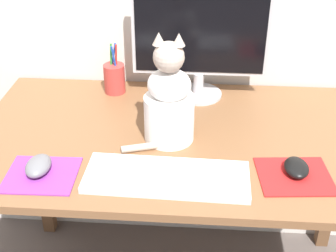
{
  "coord_description": "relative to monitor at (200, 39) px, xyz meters",
  "views": [
    {
      "loc": [
        0.05,
        -1.24,
        1.53
      ],
      "look_at": [
        -0.04,
        -0.12,
        0.86
      ],
      "focal_mm": 50.0,
      "sensor_mm": 36.0,
      "label": 1
    }
  ],
  "objects": [
    {
      "name": "monitor",
      "position": [
        0.0,
        0.0,
        0.0
      ],
      "size": [
        0.47,
        0.17,
        0.39
      ],
      "color": "#B2B2B7",
      "rests_on": "desk"
    },
    {
      "name": "desk",
      "position": [
        -0.04,
        -0.27,
        -0.31
      ],
      "size": [
        1.31,
        0.74,
        0.75
      ],
      "color": "brown",
      "rests_on": "ground_plane"
    },
    {
      "name": "computer_mouse_right",
      "position": [
        0.28,
        -0.45,
        -0.19
      ],
      "size": [
        0.07,
        0.1,
        0.03
      ],
      "color": "black",
      "rests_on": "mousepad_right"
    },
    {
      "name": "pen_cup",
      "position": [
        -0.3,
        0.01,
        -0.16
      ],
      "size": [
        0.08,
        0.08,
        0.18
      ],
      "color": "#B23833",
      "rests_on": "desk"
    },
    {
      "name": "keyboard",
      "position": [
        -0.08,
        -0.5,
        -0.2
      ],
      "size": [
        0.45,
        0.18,
        0.02
      ],
      "rotation": [
        0.0,
        0.0,
        -0.03
      ],
      "color": "silver",
      "rests_on": "desk"
    },
    {
      "name": "cat",
      "position": [
        -0.08,
        -0.3,
        -0.08
      ],
      "size": [
        0.22,
        0.18,
        0.34
      ],
      "rotation": [
        0.0,
        0.0,
        -0.05
      ],
      "color": "white",
      "rests_on": "desk"
    },
    {
      "name": "computer_mouse_left",
      "position": [
        -0.43,
        -0.5,
        -0.19
      ],
      "size": [
        0.07,
        0.1,
        0.04
      ],
      "color": "slate",
      "rests_on": "mousepad_left"
    },
    {
      "name": "mousepad_right",
      "position": [
        0.27,
        -0.47,
        -0.21
      ],
      "size": [
        0.21,
        0.19,
        0.0
      ],
      "rotation": [
        0.0,
        0.0,
        0.09
      ],
      "color": "red",
      "rests_on": "desk"
    },
    {
      "name": "mousepad_left",
      "position": [
        -0.42,
        -0.51,
        -0.21
      ],
      "size": [
        0.2,
        0.17,
        0.0
      ],
      "rotation": [
        0.0,
        0.0,
        0.02
      ],
      "color": "purple",
      "rests_on": "desk"
    }
  ]
}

